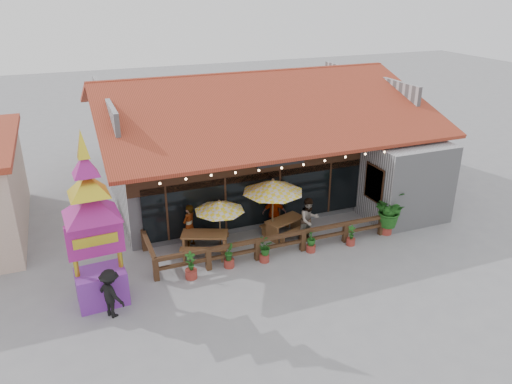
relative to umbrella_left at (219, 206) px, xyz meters
name	(u,v)px	position (x,y,z in m)	size (l,w,h in m)	color
ground	(308,243)	(3.57, -0.89, -1.91)	(100.00, 100.00, 0.00)	gray
restaurant_building	(256,148)	(3.83, 5.72, 0.29)	(15.50, 14.73, 6.09)	#9E9EA3
patio_railing	(261,242)	(1.32, -1.16, -1.30)	(10.00, 2.60, 0.92)	#452A18
umbrella_left	(219,206)	(0.00, 0.00, 0.00)	(2.47, 2.47, 2.19)	brown
umbrella_right	(273,187)	(2.34, 0.04, 0.48)	(2.74, 2.74, 2.75)	brown
picnic_table_left	(205,240)	(-0.69, -0.10, -1.32)	(2.31, 2.17, 0.88)	brown
picnic_table_right	(285,225)	(2.92, 0.03, -1.37)	(2.05, 1.91, 0.81)	brown
thai_sign_tower	(91,210)	(-4.89, -2.05, 1.57)	(2.56, 2.56, 6.58)	#732999
tropical_plant	(388,210)	(7.14, -1.39, -0.81)	(1.68, 1.77, 1.93)	maroon
diner_a	(189,226)	(-1.11, 0.66, -0.97)	(0.68, 0.45, 1.88)	#341F10
diner_b	(309,220)	(3.68, -0.70, -0.95)	(0.94, 0.73, 1.93)	#341F10
diner_c	(274,213)	(2.68, 0.63, -1.03)	(1.03, 0.43, 1.76)	#341F10
pedestrian	(111,293)	(-4.68, -2.97, -1.05)	(1.11, 0.64, 1.71)	black
planter_a	(191,267)	(-1.70, -1.73, -1.45)	(0.45, 0.45, 1.09)	maroon
planter_b	(229,257)	(-0.14, -1.50, -1.46)	(0.45, 0.47, 0.99)	maroon
planter_c	(264,249)	(1.28, -1.63, -1.37)	(0.77, 0.76, 0.96)	maroon
planter_d	(311,242)	(3.34, -1.61, -1.46)	(0.44, 0.44, 0.93)	maroon
planter_e	(351,237)	(5.15, -1.72, -1.54)	(0.38, 0.37, 0.89)	maroon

